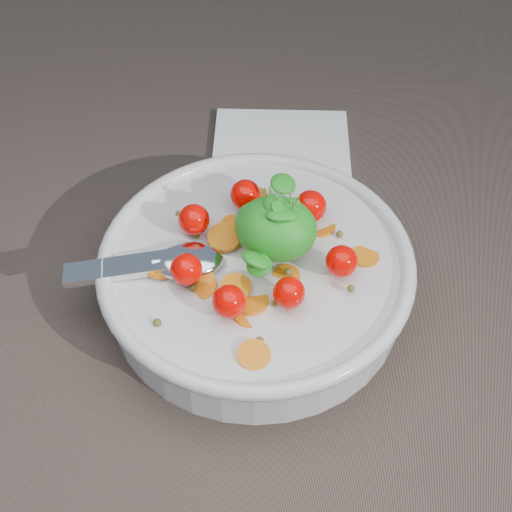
# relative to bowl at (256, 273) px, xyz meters

# --- Properties ---
(ground) EXTENTS (6.00, 6.00, 0.00)m
(ground) POSITION_rel_bowl_xyz_m (-0.01, 0.00, -0.03)
(ground) COLOR brown
(ground) RESTS_ON ground
(bowl) EXTENTS (0.29, 0.27, 0.12)m
(bowl) POSITION_rel_bowl_xyz_m (0.00, 0.00, 0.00)
(bowl) COLOR silver
(bowl) RESTS_ON ground
(napkin) EXTENTS (0.17, 0.15, 0.01)m
(napkin) POSITION_rel_bowl_xyz_m (-0.01, 0.20, -0.03)
(napkin) COLOR white
(napkin) RESTS_ON ground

